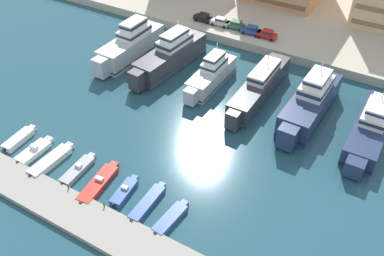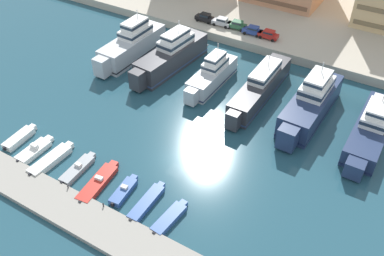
% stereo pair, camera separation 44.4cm
% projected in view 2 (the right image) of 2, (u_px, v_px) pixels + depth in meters
% --- Properties ---
extents(ground_plane, '(400.00, 400.00, 0.00)m').
position_uv_depth(ground_plane, '(176.00, 159.00, 62.48)').
color(ground_plane, '#234C5B').
extents(pier_dock, '(120.00, 5.41, 0.71)m').
position_uv_depth(pier_dock, '(109.00, 231.00, 52.26)').
color(pier_dock, '#9E998E').
rests_on(pier_dock, ground).
extents(yacht_silver_far_left, '(5.16, 18.91, 8.92)m').
position_uv_depth(yacht_silver_far_left, '(132.00, 44.00, 83.11)').
color(yacht_silver_far_left, silver).
rests_on(yacht_silver_far_left, ground).
extents(yacht_charcoal_left, '(6.10, 20.30, 8.68)m').
position_uv_depth(yacht_charcoal_left, '(171.00, 55.00, 79.98)').
color(yacht_charcoal_left, '#333338').
rests_on(yacht_charcoal_left, ground).
extents(yacht_silver_mid_left, '(3.85, 15.17, 7.43)m').
position_uv_depth(yacht_silver_mid_left, '(212.00, 75.00, 75.83)').
color(yacht_silver_mid_left, silver).
rests_on(yacht_silver_mid_left, ground).
extents(yacht_charcoal_center_left, '(3.75, 21.52, 6.88)m').
position_uv_depth(yacht_charcoal_center_left, '(260.00, 87.00, 72.96)').
color(yacht_charcoal_center_left, '#333338').
rests_on(yacht_charcoal_center_left, ground).
extents(yacht_navy_center, '(5.53, 19.91, 8.95)m').
position_uv_depth(yacht_navy_center, '(311.00, 103.00, 68.44)').
color(yacht_navy_center, navy).
rests_on(yacht_navy_center, ground).
extents(yacht_navy_center_right, '(4.85, 20.14, 7.39)m').
position_uv_depth(yacht_navy_center_right, '(372.00, 128.00, 64.70)').
color(yacht_navy_center_right, navy).
rests_on(yacht_navy_center_right, ground).
extents(motorboat_white_far_left, '(2.03, 6.30, 0.95)m').
position_uv_depth(motorboat_white_far_left, '(20.00, 138.00, 65.29)').
color(motorboat_white_far_left, white).
rests_on(motorboat_white_far_left, ground).
extents(motorboat_white_left, '(2.21, 6.59, 1.38)m').
position_uv_depth(motorboat_white_left, '(35.00, 150.00, 63.28)').
color(motorboat_white_left, white).
rests_on(motorboat_white_left, ground).
extents(motorboat_white_mid_left, '(2.19, 8.09, 0.94)m').
position_uv_depth(motorboat_white_mid_left, '(51.00, 160.00, 61.62)').
color(motorboat_white_mid_left, white).
rests_on(motorboat_white_mid_left, ground).
extents(motorboat_grey_center_left, '(2.03, 6.92, 1.20)m').
position_uv_depth(motorboat_grey_center_left, '(78.00, 169.00, 60.32)').
color(motorboat_grey_center_left, '#9EA3A8').
rests_on(motorboat_grey_center_left, ground).
extents(motorboat_red_center, '(2.84, 8.53, 1.19)m').
position_uv_depth(motorboat_red_center, '(98.00, 183.00, 58.29)').
color(motorboat_red_center, red).
rests_on(motorboat_red_center, ground).
extents(motorboat_blue_center_right, '(2.12, 5.86, 1.16)m').
position_uv_depth(motorboat_blue_center_right, '(124.00, 191.00, 57.14)').
color(motorboat_blue_center_right, '#33569E').
rests_on(motorboat_blue_center_right, ground).
extents(motorboat_blue_mid_right, '(1.73, 7.49, 0.86)m').
position_uv_depth(motorboat_blue_mid_right, '(147.00, 202.00, 55.63)').
color(motorboat_blue_mid_right, '#33569E').
rests_on(motorboat_blue_mid_right, ground).
extents(motorboat_blue_right, '(2.18, 6.49, 0.84)m').
position_uv_depth(motorboat_blue_right, '(170.00, 218.00, 53.68)').
color(motorboat_blue_right, '#33569E').
rests_on(motorboat_blue_right, ground).
extents(car_black_far_left, '(4.11, 1.94, 1.80)m').
position_uv_depth(car_black_far_left, '(205.00, 17.00, 92.05)').
color(car_black_far_left, black).
rests_on(car_black_far_left, quay_promenade).
extents(car_silver_left, '(4.17, 2.07, 1.80)m').
position_uv_depth(car_silver_left, '(222.00, 21.00, 90.48)').
color(car_silver_left, '#B7BCC1').
rests_on(car_silver_left, quay_promenade).
extents(car_green_mid_left, '(4.20, 2.13, 1.80)m').
position_uv_depth(car_green_mid_left, '(237.00, 25.00, 89.37)').
color(car_green_mid_left, '#2D6642').
rests_on(car_green_mid_left, quay_promenade).
extents(car_blue_center_left, '(4.19, 2.11, 1.80)m').
position_uv_depth(car_blue_center_left, '(253.00, 30.00, 87.46)').
color(car_blue_center_left, '#28428E').
rests_on(car_blue_center_left, quay_promenade).
extents(car_red_center, '(4.11, 1.94, 1.80)m').
position_uv_depth(car_red_center, '(269.00, 34.00, 86.10)').
color(car_red_center, red).
rests_on(car_red_center, quay_promenade).
extents(bollard_west, '(0.20, 0.20, 0.61)m').
position_uv_depth(bollard_west, '(68.00, 186.00, 56.94)').
color(bollard_west, '#2D2D33').
rests_on(bollard_west, pier_dock).
extents(bollard_west_mid, '(0.20, 0.20, 0.61)m').
position_uv_depth(bollard_west_mid, '(103.00, 205.00, 54.54)').
color(bollard_west_mid, '#2D2D33').
rests_on(bollard_west_mid, pier_dock).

